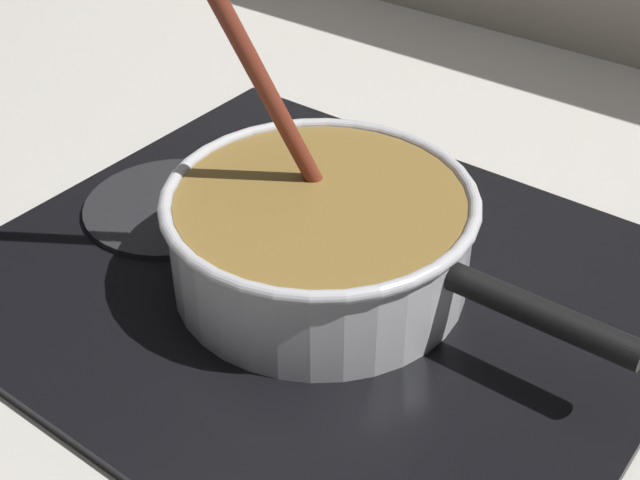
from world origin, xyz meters
TOP-DOWN VIEW (x-y plane):
  - ground at (0.00, 0.00)m, footprint 2.40×1.60m
  - hob_plate at (0.12, 0.19)m, footprint 0.56×0.48m
  - burner_ring at (0.12, 0.19)m, footprint 0.20×0.20m
  - spare_burner at (-0.06, 0.19)m, footprint 0.16×0.16m
  - cooking_pan at (0.12, 0.19)m, footprint 0.39×0.25m

SIDE VIEW (x-z plane):
  - ground at x=0.00m, z-range -0.04..0.00m
  - hob_plate at x=0.12m, z-range 0.00..0.01m
  - spare_burner at x=-0.06m, z-range 0.01..0.02m
  - burner_ring at x=0.12m, z-range 0.01..0.02m
  - cooking_pan at x=0.12m, z-range -0.10..0.22m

